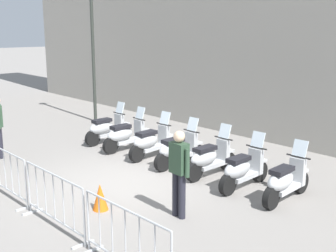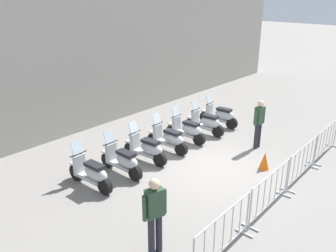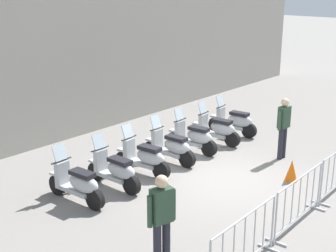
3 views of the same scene
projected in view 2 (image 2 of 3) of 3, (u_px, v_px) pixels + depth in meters
name	position (u px, v px, depth m)	size (l,w,h in m)	color
ground_plane	(212.00, 167.00, 10.71)	(120.00, 120.00, 0.00)	gray
motorcycle_0	(91.00, 173.00, 9.39)	(0.68, 1.71, 1.24)	black
motorcycle_1	(122.00, 161.00, 10.10)	(0.63, 1.72, 1.24)	black
motorcycle_2	(147.00, 149.00, 10.90)	(0.71, 1.71, 1.24)	black
motorcycle_3	(169.00, 139.00, 11.65)	(0.66, 1.72, 1.24)	black
motorcycle_4	(187.00, 130.00, 12.44)	(0.66, 1.72, 1.24)	black
motorcycle_5	(206.00, 123.00, 13.15)	(0.69, 1.71, 1.24)	black
motorcycle_6	(220.00, 115.00, 13.95)	(0.71, 1.71, 1.24)	black
barrier_segment_0	(223.00, 235.00, 6.83)	(2.00, 0.76, 1.07)	#B2B5B7
barrier_segment_1	(270.00, 192.00, 8.33)	(2.00, 0.76, 1.07)	#B2B5B7
barrier_segment_2	(303.00, 162.00, 9.83)	(2.00, 0.76, 1.07)	#B2B5B7
barrier_segment_3	(326.00, 141.00, 11.33)	(2.00, 0.76, 1.07)	#B2B5B7
officer_near_row_end	(259.00, 121.00, 11.74)	(0.55, 0.26, 1.73)	#23232D
officer_mid_plaza	(155.00, 212.00, 6.78)	(0.55, 0.26, 1.73)	#23232D
traffic_cone	(264.00, 161.00, 10.49)	(0.32, 0.32, 0.55)	orange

